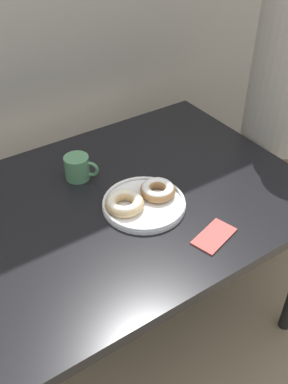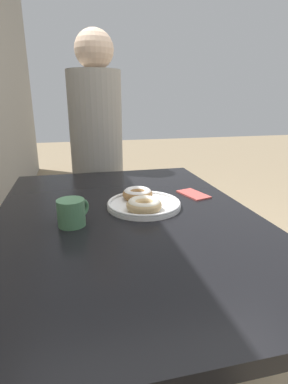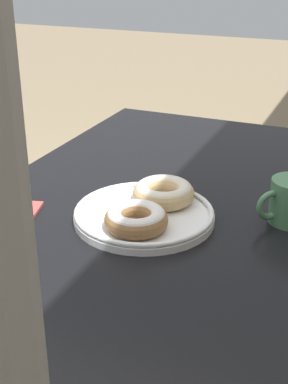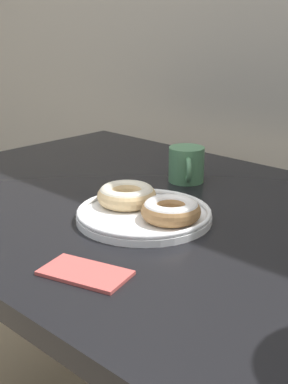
{
  "view_description": "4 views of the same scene",
  "coord_description": "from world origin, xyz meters",
  "views": [
    {
      "loc": [
        -0.53,
        -0.6,
        1.63
      ],
      "look_at": [
        0.06,
        0.29,
        0.77
      ],
      "focal_mm": 40.0,
      "sensor_mm": 36.0,
      "label": 1
    },
    {
      "loc": [
        -0.96,
        0.53,
        1.11
      ],
      "look_at": [
        0.06,
        0.29,
        0.77
      ],
      "focal_mm": 28.0,
      "sensor_mm": 36.0,
      "label": 2
    },
    {
      "loc": [
        0.91,
        0.66,
        1.2
      ],
      "look_at": [
        0.06,
        0.29,
        0.77
      ],
      "focal_mm": 50.0,
      "sensor_mm": 36.0,
      "label": 3
    },
    {
      "loc": [
        0.76,
        -0.43,
        1.11
      ],
      "look_at": [
        0.06,
        0.29,
        0.77
      ],
      "focal_mm": 50.0,
      "sensor_mm": 36.0,
      "label": 4
    }
  ],
  "objects": [
    {
      "name": "dining_table",
      "position": [
        0.0,
        0.37,
        0.65
      ],
      "size": [
        1.29,
        0.9,
        0.71
      ],
      "color": "black",
      "rests_on": "ground_plane"
    },
    {
      "name": "coffee_mug",
      "position": [
        -0.05,
        0.55,
        0.76
      ],
      "size": [
        0.1,
        0.11,
        0.09
      ],
      "color": "#4C7F56",
      "rests_on": "dining_table"
    },
    {
      "name": "napkin",
      "position": [
        0.16,
        0.06,
        0.72
      ],
      "size": [
        0.16,
        0.11,
        0.01
      ],
      "color": "#BC4C47",
      "rests_on": "dining_table"
    },
    {
      "name": "donut_plate",
      "position": [
        0.06,
        0.3,
        0.74
      ],
      "size": [
        0.28,
        0.27,
        0.05
      ],
      "color": "white",
      "rests_on": "dining_table"
    }
  ]
}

